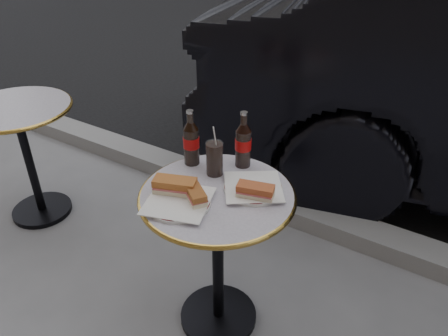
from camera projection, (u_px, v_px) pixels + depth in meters
The scene contains 13 objects.
ground at pixel (219, 317), 2.10m from camera, with size 80.00×80.00×0.00m, color slate.
asphalt_road at pixel (424, 51), 5.69m from camera, with size 40.00×8.00×0.00m, color black.
curb at pixel (296, 211), 2.72m from camera, with size 40.00×0.20×0.12m, color gray.
bistro_table at pixel (218, 261), 1.90m from camera, with size 0.62×0.62×0.73m, color #BAB2C4, non-canonical shape.
bistro_table_second at pixel (30, 163), 2.60m from camera, with size 0.62×0.62×0.73m, color #BAB2C4, non-canonical shape.
plate_left at pixel (179, 203), 1.64m from camera, with size 0.25×0.25×0.01m, color silver.
plate_right at pixel (253, 188), 1.72m from camera, with size 0.23×0.23×0.01m, color silver.
sandwich_left_a at pixel (175, 186), 1.67m from camera, with size 0.16×0.08×0.06m, color #B3642D.
sandwich_left_b at pixel (195, 194), 1.64m from camera, with size 0.13×0.06×0.05m, color #965326.
sandwich_right at pixel (255, 192), 1.65m from camera, with size 0.14×0.07×0.05m, color #B5552E.
cola_bottle_left at pixel (191, 137), 1.83m from camera, with size 0.07×0.07×0.25m, color black, non-canonical shape.
cola_bottle_right at pixel (243, 139), 1.82m from camera, with size 0.07×0.07×0.25m, color black, non-canonical shape.
cola_glass at pixel (215, 158), 1.79m from camera, with size 0.07×0.07×0.15m, color black.
Camera 1 is at (0.76, -1.17, 1.72)m, focal length 35.00 mm.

